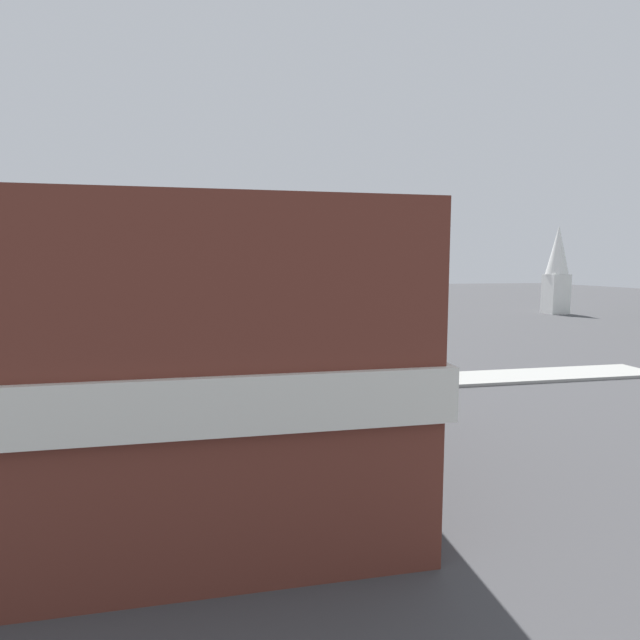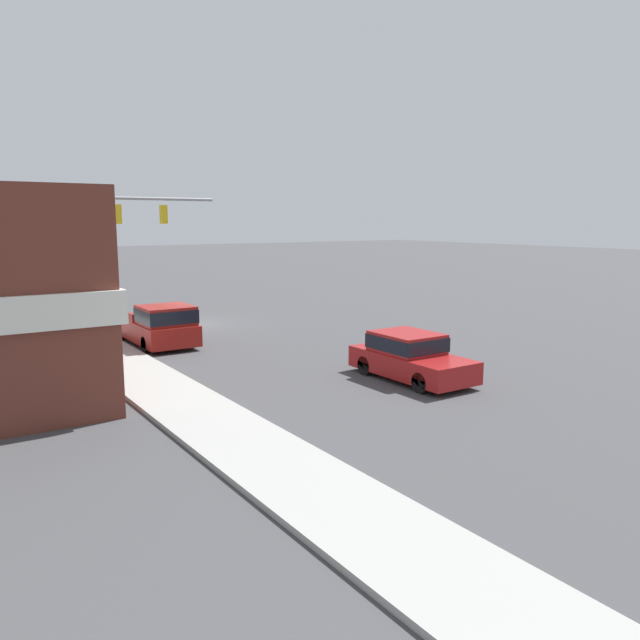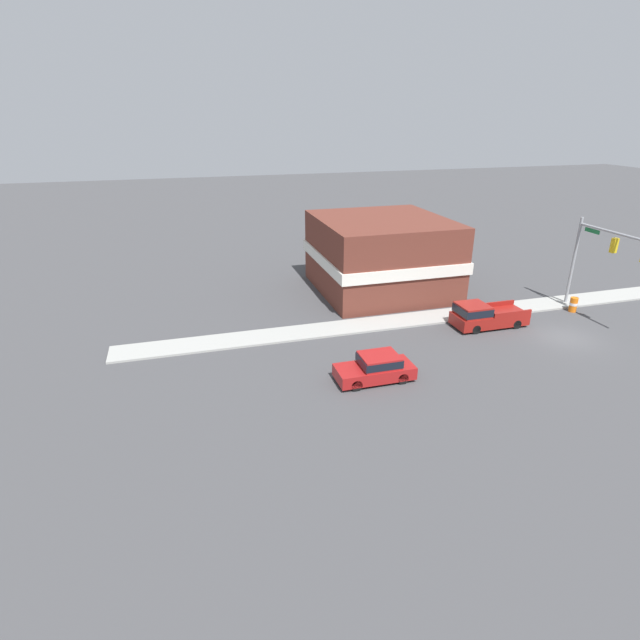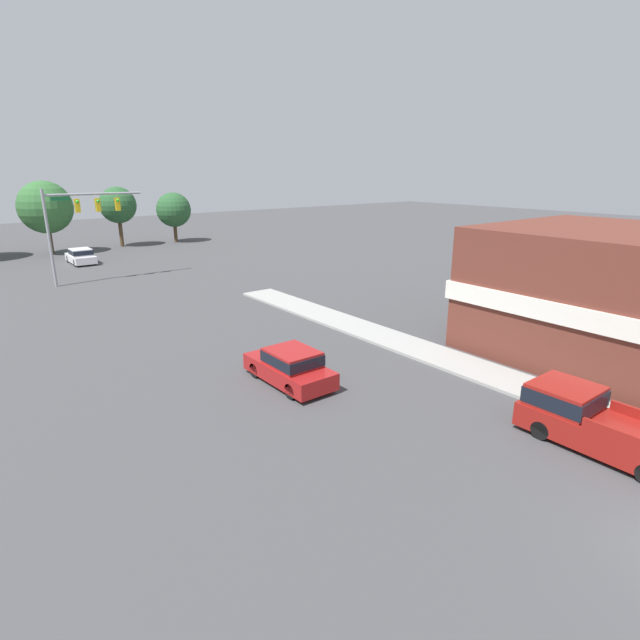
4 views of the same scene
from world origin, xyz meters
TOP-DOWN VIEW (x-y plane):
  - ground_plane at (0.00, 0.00)m, footprint 200.00×200.00m
  - sidewalk_curb at (5.70, 0.00)m, footprint 2.40×60.00m
  - near_signal_assembly at (2.66, -4.74)m, footprint 9.09×0.49m
  - car_lead at (-1.83, 14.74)m, footprint 1.95×4.51m
  - pickup_truck_parked at (3.23, 4.42)m, footprint 2.14×5.34m
  - construction_barrel at (3.90, -3.99)m, footprint 0.58×0.58m

SIDE VIEW (x-z plane):
  - ground_plane at x=0.00m, z-range 0.00..0.00m
  - sidewalk_curb at x=5.70m, z-range 0.00..0.14m
  - construction_barrel at x=3.90m, z-range 0.01..1.15m
  - car_lead at x=-1.83m, z-range 0.03..1.60m
  - pickup_truck_parked at x=3.23m, z-range -0.01..1.80m
  - near_signal_assembly at x=2.66m, z-range 1.65..8.64m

